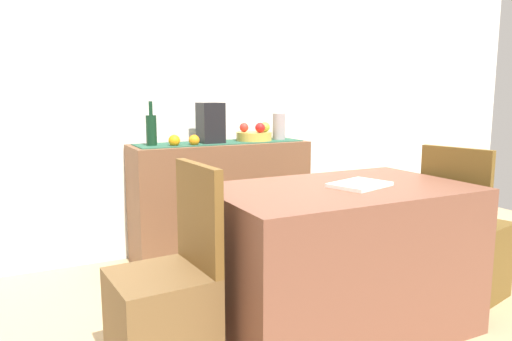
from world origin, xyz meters
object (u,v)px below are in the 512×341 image
object	(u,v)px
sideboard_console	(220,200)
coffee_maker	(210,123)
ceramic_vase	(279,127)
wine_bottle	(151,130)
dining_table	(339,258)
chair_by_corner	(464,252)
open_book	(360,185)
fruit_bowl	(254,136)
chair_near_window	(165,314)

from	to	relation	value
sideboard_console	coffee_maker	distance (m)	0.57
coffee_maker	ceramic_vase	world-z (taller)	coffee_maker
wine_bottle	coffee_maker	distance (m)	0.43
sideboard_console	ceramic_vase	size ratio (longest dim) A/B	6.32
coffee_maker	dining_table	size ratio (longest dim) A/B	0.23
sideboard_console	chair_by_corner	size ratio (longest dim) A/B	1.43
open_book	fruit_bowl	bearing A→B (deg)	68.62
ceramic_vase	chair_near_window	distance (m)	1.97
wine_bottle	chair_near_window	bearing A→B (deg)	-103.25
fruit_bowl	ceramic_vase	world-z (taller)	ceramic_vase
dining_table	fruit_bowl	bearing A→B (deg)	82.17
fruit_bowl	ceramic_vase	bearing A→B (deg)	0.00
chair_by_corner	coffee_maker	bearing A→B (deg)	128.75
open_book	chair_near_window	size ratio (longest dim) A/B	0.31
wine_bottle	ceramic_vase	world-z (taller)	wine_bottle
wine_bottle	dining_table	world-z (taller)	wine_bottle
wine_bottle	chair_by_corner	xyz separation A→B (m)	(1.49, -1.33, -0.69)
sideboard_console	dining_table	xyz separation A→B (m)	(0.09, -1.32, -0.05)
ceramic_vase	dining_table	bearing A→B (deg)	-106.56
chair_near_window	wine_bottle	bearing A→B (deg)	76.75
wine_bottle	ceramic_vase	size ratio (longest dim) A/B	1.48
wine_bottle	fruit_bowl	bearing A→B (deg)	0.00
coffee_maker	open_book	size ratio (longest dim) A/B	1.03
sideboard_console	open_book	xyz separation A→B (m)	(0.18, -1.36, 0.33)
sideboard_console	dining_table	size ratio (longest dim) A/B	1.01
dining_table	sideboard_console	bearing A→B (deg)	94.09
sideboard_console	wine_bottle	xyz separation A→B (m)	(-0.50, -0.00, 0.53)
wine_bottle	open_book	xyz separation A→B (m)	(0.67, -1.36, -0.20)
wine_bottle	dining_table	size ratio (longest dim) A/B	0.24
open_book	chair_near_window	bearing A→B (deg)	160.47
dining_table	coffee_maker	bearing A→B (deg)	97.06
fruit_bowl	open_book	xyz separation A→B (m)	(-0.10, -1.36, -0.13)
dining_table	chair_by_corner	xyz separation A→B (m)	(0.90, -0.00, -0.10)
coffee_maker	open_book	world-z (taller)	coffee_maker
coffee_maker	ceramic_vase	distance (m)	0.56
open_book	chair_by_corner	size ratio (longest dim) A/B	0.31
sideboard_console	chair_by_corner	xyz separation A→B (m)	(1.00, -1.33, -0.15)
open_book	dining_table	bearing A→B (deg)	137.51
dining_table	ceramic_vase	bearing A→B (deg)	73.44
open_book	wine_bottle	bearing A→B (deg)	99.07
coffee_maker	chair_by_corner	world-z (taller)	coffee_maker
wine_bottle	dining_table	xyz separation A→B (m)	(0.59, -1.32, -0.58)
dining_table	chair_by_corner	size ratio (longest dim) A/B	1.42
fruit_bowl	chair_by_corner	bearing A→B (deg)	-61.54
fruit_bowl	open_book	size ratio (longest dim) A/B	0.94
coffee_maker	dining_table	xyz separation A→B (m)	(0.16, -1.32, -0.61)
dining_table	open_book	bearing A→B (deg)	-25.29
ceramic_vase	coffee_maker	bearing A→B (deg)	180.00
open_book	chair_by_corner	xyz separation A→B (m)	(0.82, 0.04, -0.48)
ceramic_vase	dining_table	xyz separation A→B (m)	(-0.39, -1.32, -0.57)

